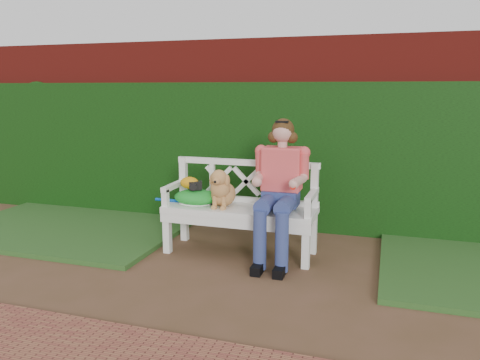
% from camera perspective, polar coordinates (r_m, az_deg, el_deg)
% --- Properties ---
extents(ground, '(60.00, 60.00, 0.00)m').
position_cam_1_polar(ground, '(4.10, 0.53, -12.34)').
color(ground, '#4A3420').
extents(brick_wall, '(10.00, 0.30, 2.20)m').
position_cam_1_polar(brick_wall, '(5.63, 6.29, 5.63)').
color(brick_wall, maroon).
rests_on(brick_wall, ground).
extents(ivy_hedge, '(10.00, 0.18, 1.70)m').
position_cam_1_polar(ivy_hedge, '(5.45, 5.77, 2.81)').
color(ivy_hedge, '#11450E').
rests_on(ivy_hedge, ground).
extents(grass_left, '(2.60, 2.00, 0.05)m').
position_cam_1_polar(grass_left, '(5.92, -19.58, -5.28)').
color(grass_left, '#234C1C').
rests_on(grass_left, ground).
extents(garden_bench, '(1.60, 0.66, 0.48)m').
position_cam_1_polar(garden_bench, '(4.70, 0.00, -6.11)').
color(garden_bench, white).
rests_on(garden_bench, ground).
extents(seated_woman, '(0.63, 0.79, 1.31)m').
position_cam_1_polar(seated_woman, '(4.47, 4.96, -1.57)').
color(seated_woman, '#FD635F').
rests_on(seated_woman, ground).
extents(dog, '(0.38, 0.43, 0.39)m').
position_cam_1_polar(dog, '(4.60, -2.16, -0.89)').
color(dog, '#975A21').
rests_on(dog, garden_bench).
extents(tennis_racket, '(0.66, 0.32, 0.03)m').
position_cam_1_polar(tennis_racket, '(4.78, -5.86, -2.69)').
color(tennis_racket, silver).
rests_on(tennis_racket, garden_bench).
extents(green_bag, '(0.45, 0.34, 0.15)m').
position_cam_1_polar(green_bag, '(4.75, -5.42, -2.04)').
color(green_bag, '#357F31').
rests_on(green_bag, garden_bench).
extents(camera_item, '(0.15, 0.13, 0.08)m').
position_cam_1_polar(camera_item, '(4.72, -5.43, -0.65)').
color(camera_item, black).
rests_on(camera_item, green_bag).
extents(baseball_glove, '(0.20, 0.14, 0.12)m').
position_cam_1_polar(baseball_glove, '(4.75, -6.17, -0.35)').
color(baseball_glove, '#C8860D').
rests_on(baseball_glove, green_bag).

